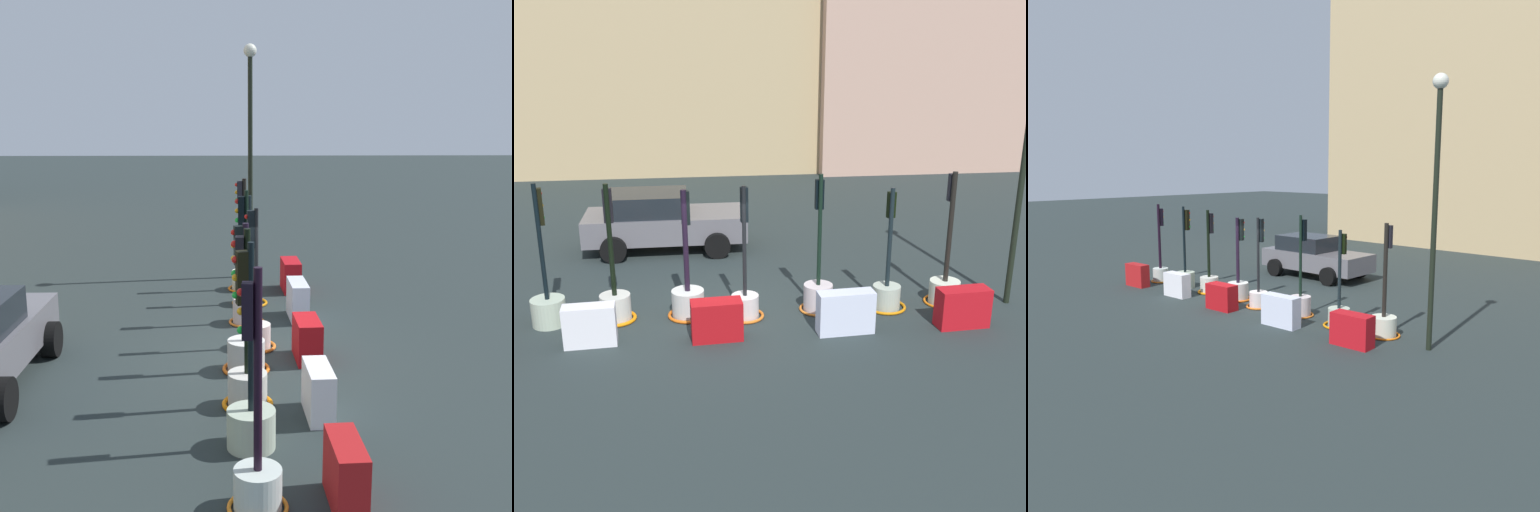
# 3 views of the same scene
# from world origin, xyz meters

# --- Properties ---
(ground_plane) EXTENTS (120.00, 120.00, 0.00)m
(ground_plane) POSITION_xyz_m (0.00, 0.00, 0.00)
(ground_plane) COLOR #252F2E
(traffic_light_0) EXTENTS (0.75, 0.75, 3.01)m
(traffic_light_0) POSITION_xyz_m (-5.02, 0.15, 0.52)
(traffic_light_0) COLOR silver
(traffic_light_0) RESTS_ON ground_plane
(traffic_light_1) EXTENTS (0.70, 0.70, 2.99)m
(traffic_light_1) POSITION_xyz_m (-3.50, 0.21, 0.52)
(traffic_light_1) COLOR #A8B9A1
(traffic_light_1) RESTS_ON ground_plane
(traffic_light_2) EXTENTS (0.84, 0.84, 2.94)m
(traffic_light_2) POSITION_xyz_m (-2.14, 0.25, 0.49)
(traffic_light_2) COLOR beige
(traffic_light_2) RESTS_ON ground_plane
(traffic_light_3) EXTENTS (0.89, 0.89, 2.77)m
(traffic_light_3) POSITION_xyz_m (-0.63, 0.27, 0.47)
(traffic_light_3) COLOR beige
(traffic_light_3) RESTS_ON ground_plane
(traffic_light_4) EXTENTS (0.81, 0.81, 2.86)m
(traffic_light_4) POSITION_xyz_m (0.58, 0.05, 0.46)
(traffic_light_4) COLOR silver
(traffic_light_4) RESTS_ON ground_plane
(traffic_light_5) EXTENTS (0.82, 0.82, 3.02)m
(traffic_light_5) POSITION_xyz_m (2.19, 0.23, 0.50)
(traffic_light_5) COLOR beige
(traffic_light_5) RESTS_ON ground_plane
(traffic_light_6) EXTENTS (0.89, 0.89, 2.71)m
(traffic_light_6) POSITION_xyz_m (3.71, 0.15, 0.43)
(traffic_light_6) COLOR #AEBAA6
(traffic_light_6) RESTS_ON ground_plane
(traffic_light_7) EXTENTS (0.89, 0.89, 2.99)m
(traffic_light_7) POSITION_xyz_m (5.09, 0.27, 0.48)
(traffic_light_7) COLOR silver
(traffic_light_7) RESTS_ON ground_plane
(construction_barrier_0) EXTENTS (1.01, 0.44, 0.84)m
(construction_barrier_0) POSITION_xyz_m (-4.94, -0.92, 0.42)
(construction_barrier_0) COLOR #B0181A
(construction_barrier_0) RESTS_ON ground_plane
(construction_barrier_1) EXTENTS (1.02, 0.44, 0.82)m
(construction_barrier_1) POSITION_xyz_m (-2.51, -0.86, 0.41)
(construction_barrier_1) COLOR white
(construction_barrier_1) RESTS_ON ground_plane
(construction_barrier_2) EXTENTS (1.03, 0.52, 0.81)m
(construction_barrier_2) POSITION_xyz_m (-0.07, -0.92, 0.40)
(construction_barrier_2) COLOR #AE0F15
(construction_barrier_2) RESTS_ON ground_plane
(construction_barrier_3) EXTENTS (1.16, 0.46, 0.88)m
(construction_barrier_3) POSITION_xyz_m (2.51, -0.95, 0.44)
(construction_barrier_3) COLOR silver
(construction_barrier_3) RESTS_ON ground_plane
(construction_barrier_4) EXTENTS (1.09, 0.51, 0.83)m
(construction_barrier_4) POSITION_xyz_m (4.97, -0.97, 0.41)
(construction_barrier_4) COLOR red
(construction_barrier_4) RESTS_ON ground_plane
(car_grey_saloon) EXTENTS (4.47, 2.29, 1.65)m
(car_grey_saloon) POSITION_xyz_m (-1.32, 5.04, 0.84)
(car_grey_saloon) COLOR slate
(car_grey_saloon) RESTS_ON ground_plane
(building_main_facade) EXTENTS (16.35, 7.82, 17.31)m
(building_main_facade) POSITION_xyz_m (-0.85, 18.83, 8.68)
(building_main_facade) COLOR tan
(building_main_facade) RESTS_ON ground_plane
(street_lamp_post) EXTENTS (0.36, 0.36, 6.49)m
(street_lamp_post) POSITION_xyz_m (6.51, 0.08, 4.08)
(street_lamp_post) COLOR black
(street_lamp_post) RESTS_ON ground_plane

